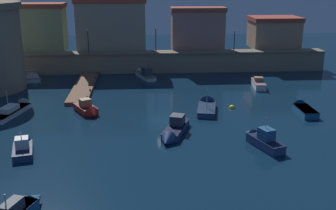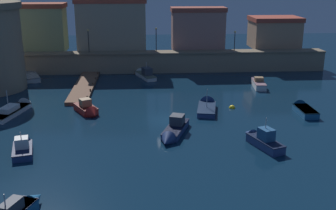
# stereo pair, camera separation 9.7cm
# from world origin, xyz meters

# --- Properties ---
(ground_plane) EXTENTS (129.88, 129.88, 0.00)m
(ground_plane) POSITION_xyz_m (0.00, 0.00, 0.00)
(ground_plane) COLOR #0C2338
(quay_wall) EXTENTS (51.88, 2.85, 3.15)m
(quay_wall) POSITION_xyz_m (0.00, 22.92, 1.59)
(quay_wall) COLOR gray
(quay_wall) RESTS_ON ground
(old_town_backdrop) EXTENTS (48.53, 6.02, 8.13)m
(old_town_backdrop) POSITION_xyz_m (-3.44, 26.51, 6.49)
(old_town_backdrop) COLOR gray
(old_town_backdrop) RESTS_ON ground
(pier_dock) EXTENTS (2.60, 15.88, 0.70)m
(pier_dock) POSITION_xyz_m (-10.52, 13.71, 0.21)
(pier_dock) COLOR brown
(pier_dock) RESTS_ON ground
(quay_lamp_0) EXTENTS (0.32, 0.32, 3.55)m
(quay_lamp_0) POSITION_xyz_m (-10.79, 22.92, 5.50)
(quay_lamp_0) COLOR black
(quay_lamp_0) RESTS_ON quay_wall
(quay_lamp_1) EXTENTS (0.32, 0.32, 3.70)m
(quay_lamp_1) POSITION_xyz_m (-0.48, 22.92, 5.59)
(quay_lamp_1) COLOR black
(quay_lamp_1) RESTS_ON quay_wall
(quay_lamp_2) EXTENTS (0.32, 0.32, 3.11)m
(quay_lamp_2) POSITION_xyz_m (11.76, 22.92, 5.25)
(quay_lamp_2) COLOR black
(quay_lamp_2) RESTS_ON quay_wall
(moored_boat_0) EXTENTS (3.48, 4.65, 1.93)m
(moored_boat_0) POSITION_xyz_m (-8.76, 2.78, 0.48)
(moored_boat_0) COLOR red
(moored_boat_0) RESTS_ON ground
(moored_boat_2) EXTENTS (2.51, 4.59, 2.47)m
(moored_boat_2) POSITION_xyz_m (-13.15, -7.07, 0.43)
(moored_boat_2) COLOR navy
(moored_boat_2) RESTS_ON ground
(moored_boat_3) EXTENTS (4.33, 7.26, 1.80)m
(moored_boat_3) POSITION_xyz_m (-19.42, 20.45, 0.37)
(moored_boat_3) COLOR silver
(moored_boat_3) RESTS_ON ground
(moored_boat_4) EXTENTS (1.91, 5.65, 1.60)m
(moored_boat_4) POSITION_xyz_m (13.04, 13.21, 0.49)
(moored_boat_4) COLOR white
(moored_boat_4) RESTS_ON ground
(moored_boat_5) EXTENTS (1.65, 4.76, 1.54)m
(moored_boat_5) POSITION_xyz_m (14.96, 1.79, 0.37)
(moored_boat_5) COLOR #195689
(moored_boat_5) RESTS_ON ground
(moored_boat_6) EXTENTS (2.94, 6.15, 3.22)m
(moored_boat_6) POSITION_xyz_m (4.56, 3.75, 0.31)
(moored_boat_6) COLOR navy
(moored_boat_6) RESTS_ON ground
(moored_boat_7) EXTENTS (3.56, 6.61, 2.84)m
(moored_boat_7) POSITION_xyz_m (-2.47, 19.52, 0.49)
(moored_boat_7) COLOR silver
(moored_boat_7) RESTS_ON ground
(moored_boat_8) EXTENTS (3.54, 6.48, 1.99)m
(moored_boat_8) POSITION_xyz_m (0.10, -4.29, 0.46)
(moored_boat_8) COLOR navy
(moored_boat_8) RESTS_ON ground
(moored_boat_9) EXTENTS (3.50, 7.51, 3.44)m
(moored_boat_9) POSITION_xyz_m (-16.78, 3.99, 0.35)
(moored_boat_9) COLOR white
(moored_boat_9) RESTS_ON ground
(moored_boat_11) EXTENTS (2.99, 5.25, 2.99)m
(moored_boat_11) POSITION_xyz_m (7.74, -7.17, 0.58)
(moored_boat_11) COLOR navy
(moored_boat_11) RESTS_ON ground
(mooring_buoy_0) EXTENTS (0.69, 0.69, 0.69)m
(mooring_buoy_0) POSITION_xyz_m (7.46, 3.72, 0.00)
(mooring_buoy_0) COLOR yellow
(mooring_buoy_0) RESTS_ON ground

